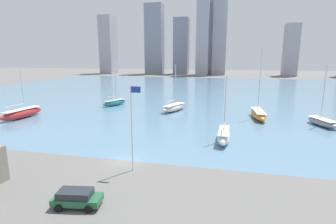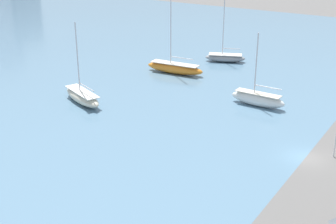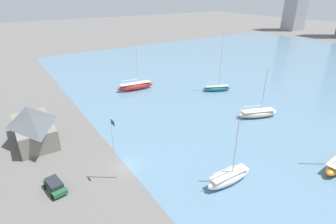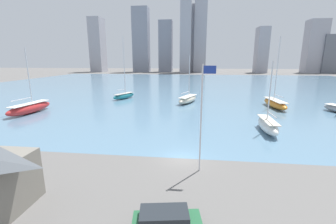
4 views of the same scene
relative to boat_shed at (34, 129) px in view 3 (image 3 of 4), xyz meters
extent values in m
plane|color=#605E5B|center=(16.72, 10.92, -2.47)|extent=(500.00, 500.00, 0.00)
cube|color=slate|center=(0.00, 0.00, -0.51)|extent=(12.28, 6.32, 3.92)
pyramid|color=#4C5156|center=(0.00, 0.00, 1.96)|extent=(12.28, 6.32, 1.02)
cylinder|color=silver|center=(18.58, 8.40, 2.63)|extent=(0.14, 0.14, 10.20)
cube|color=#1E3899|center=(19.20, 8.40, 7.23)|extent=(1.10, 0.03, 0.70)
ellipsoid|color=#B72828|center=(-14.79, 28.52, -1.45)|extent=(3.44, 10.90, 2.02)
cube|color=silver|center=(-14.79, 28.52, -0.49)|extent=(2.82, 8.94, 0.10)
cube|color=#2D2D33|center=(-14.79, 28.52, -2.01)|extent=(0.36, 1.94, 0.91)
cylinder|color=silver|center=(-14.71, 29.32, 4.93)|extent=(0.18, 0.18, 10.75)
cylinder|color=silver|center=(-14.96, 26.91, 0.66)|extent=(0.64, 4.83, 0.14)
ellipsoid|color=beige|center=(16.33, 43.30, -1.61)|extent=(5.64, 9.38, 1.72)
cube|color=silver|center=(16.33, 43.30, -0.80)|extent=(4.62, 7.69, 0.10)
cube|color=#2D2D33|center=(16.33, 43.30, -2.08)|extent=(0.76, 1.59, 0.77)
cylinder|color=silver|center=(16.59, 43.94, 4.15)|extent=(0.18, 0.18, 9.80)
cylinder|color=silver|center=(15.75, 41.85, 0.35)|extent=(1.81, 4.24, 0.14)
ellipsoid|color=white|center=(28.89, 21.71, -1.52)|extent=(2.12, 8.00, 1.89)
cube|color=beige|center=(28.89, 21.71, -0.63)|extent=(1.74, 6.56, 0.10)
cube|color=#2D2D33|center=(28.89, 21.71, -2.04)|extent=(0.19, 1.44, 0.85)
cylinder|color=silver|center=(28.90, 22.31, 3.65)|extent=(0.18, 0.18, 8.46)
cylinder|color=silver|center=(28.86, 20.34, 0.52)|extent=(0.23, 3.94, 0.14)
ellipsoid|color=#1E757F|center=(-1.28, 47.28, -1.71)|extent=(5.04, 8.07, 1.51)
cube|color=#BCB7AD|center=(-1.28, 47.28, -1.00)|extent=(4.13, 6.61, 0.10)
cube|color=#2D2D33|center=(-1.28, 47.28, -2.12)|extent=(0.75, 1.38, 0.68)
cylinder|color=silver|center=(-1.03, 47.82, 6.48)|extent=(0.18, 0.18, 14.86)
cylinder|color=silver|center=(-1.69, 46.38, 0.15)|extent=(1.46, 2.95, 0.14)
cube|color=#235B38|center=(16.44, -0.01, -1.82)|extent=(4.52, 2.55, 0.62)
cube|color=#23282D|center=(16.27, -0.04, -1.21)|extent=(3.22, 2.12, 0.60)
cylinder|color=black|center=(17.59, 1.16, -2.13)|extent=(0.72, 0.37, 0.68)
cylinder|color=black|center=(17.90, -0.75, -2.13)|extent=(0.72, 0.37, 0.68)
cylinder|color=black|center=(14.98, 0.73, -2.13)|extent=(0.72, 0.37, 0.68)
cylinder|color=black|center=(15.28, -1.17, -2.13)|extent=(0.72, 0.37, 0.68)
camera|label=1|loc=(29.23, -19.09, 10.81)|focal=28.00mm
camera|label=2|loc=(-29.95, -1.32, 20.98)|focal=50.00mm
camera|label=3|loc=(49.64, -2.60, 23.50)|focal=28.00mm
camera|label=4|loc=(17.90, -11.85, 8.10)|focal=24.00mm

